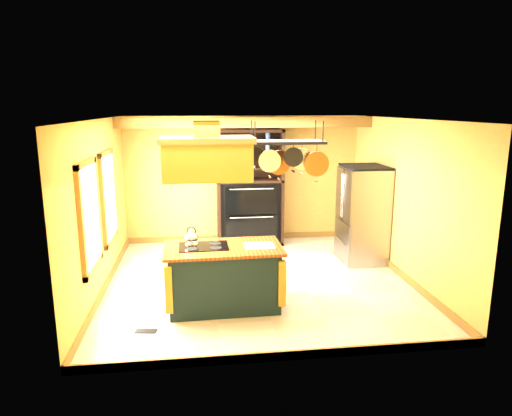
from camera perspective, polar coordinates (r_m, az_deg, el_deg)
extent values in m
plane|color=beige|center=(7.82, 0.23, -9.12)|extent=(5.00, 5.00, 0.00)
plane|color=white|center=(7.27, 0.25, 11.06)|extent=(5.00, 5.00, 0.00)
cube|color=tan|center=(9.87, -1.64, 3.59)|extent=(5.00, 0.02, 2.70)
cube|color=tan|center=(5.04, 3.93, -5.27)|extent=(5.00, 0.02, 2.70)
cube|color=tan|center=(7.53, -18.98, 0.07)|extent=(0.02, 5.00, 2.70)
cube|color=tan|center=(8.13, 17.99, 1.03)|extent=(0.02, 5.00, 2.70)
cube|color=#905E2C|center=(8.96, -1.19, 10.65)|extent=(5.00, 0.15, 0.20)
cube|color=#905E2C|center=(6.75, -20.09, -0.97)|extent=(0.06, 1.06, 1.56)
cube|color=white|center=(6.75, -19.88, -0.97)|extent=(0.02, 0.85, 1.34)
cube|color=#905E2C|center=(8.09, -17.96, 1.34)|extent=(0.06, 1.06, 1.56)
cube|color=white|center=(8.09, -17.79, 1.34)|extent=(0.02, 0.85, 1.34)
cube|color=black|center=(6.75, -4.04, -8.74)|extent=(1.57, 0.88, 0.88)
cube|color=brown|center=(6.60, -4.11, -5.02)|extent=(1.71, 0.97, 0.04)
cube|color=black|center=(6.62, -6.58, -4.78)|extent=(0.71, 0.50, 0.01)
ellipsoid|color=silver|center=(6.70, -8.08, -3.69)|extent=(0.20, 0.20, 0.16)
cube|color=white|center=(6.58, 0.44, -4.78)|extent=(0.43, 0.34, 0.02)
cube|color=#A47729|center=(6.33, -6.10, 5.81)|extent=(1.20, 0.65, 0.51)
cube|color=#905E2C|center=(6.30, -6.16, 8.47)|extent=(1.28, 0.72, 0.08)
cube|color=#A47729|center=(6.29, -6.19, 9.43)|extent=(0.35, 0.35, 0.29)
cube|color=black|center=(6.42, 3.81, 8.23)|extent=(1.03, 0.52, 0.04)
cylinder|color=black|center=(6.13, -0.13, 9.42)|extent=(0.02, 0.02, 0.29)
cylinder|color=black|center=(6.71, 7.44, 9.59)|extent=(0.02, 0.02, 0.29)
cylinder|color=black|center=(6.47, -0.01, 6.52)|extent=(0.27, 0.03, 0.27)
cylinder|color=silver|center=(6.30, 1.73, 5.89)|extent=(0.31, 0.04, 0.31)
cylinder|color=#B1672C|center=(6.54, 2.88, 5.68)|extent=(0.35, 0.03, 0.35)
cylinder|color=black|center=(6.35, 4.70, 6.36)|extent=(0.27, 0.04, 0.27)
cylinder|color=silver|center=(6.60, 5.73, 6.13)|extent=(0.31, 0.03, 0.31)
cylinder|color=#B1672C|center=(6.44, 7.57, 5.48)|extent=(0.35, 0.04, 0.35)
cube|color=#9899A0|center=(8.83, 13.22, -0.85)|extent=(0.74, 0.91, 1.79)
cube|color=#9899A0|center=(8.41, 11.41, 1.31)|extent=(0.03, 0.44, 0.96)
cube|color=#9899A0|center=(8.83, 10.48, 1.89)|extent=(0.03, 0.44, 0.96)
cube|color=#9899A0|center=(8.82, 10.70, -3.98)|extent=(0.03, 0.88, 0.75)
cube|color=black|center=(9.06, 12.94, -6.16)|extent=(0.71, 0.87, 0.06)
cube|color=black|center=(9.86, -0.95, 2.81)|extent=(1.38, 0.06, 2.44)
cube|color=black|center=(9.55, -4.72, 2.45)|extent=(0.06, 0.58, 2.44)
cube|color=black|center=(9.70, 3.10, 2.63)|extent=(0.06, 0.58, 2.44)
cube|color=black|center=(9.57, -0.79, 3.49)|extent=(1.38, 0.58, 0.05)
cube|color=black|center=(9.73, -0.79, -0.32)|extent=(1.26, 0.48, 1.32)
cube|color=black|center=(9.34, -0.56, 0.94)|extent=(1.08, 0.04, 0.58)
cube|color=black|center=(9.47, -0.56, -2.52)|extent=(1.08, 0.04, 0.53)
cube|color=black|center=(9.54, -0.79, 5.06)|extent=(1.26, 0.52, 0.02)
cube|color=black|center=(9.50, -0.80, 6.77)|extent=(1.26, 0.52, 0.02)
cube|color=black|center=(9.48, -0.80, 8.43)|extent=(1.26, 0.52, 0.03)
cylinder|color=white|center=(9.45, -2.81, 5.28)|extent=(0.22, 0.22, 0.07)
cylinder|color=#426CB9|center=(9.49, 1.48, 7.37)|extent=(0.10, 0.10, 0.17)
cube|color=black|center=(6.38, -13.57, -14.72)|extent=(0.29, 0.16, 0.01)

